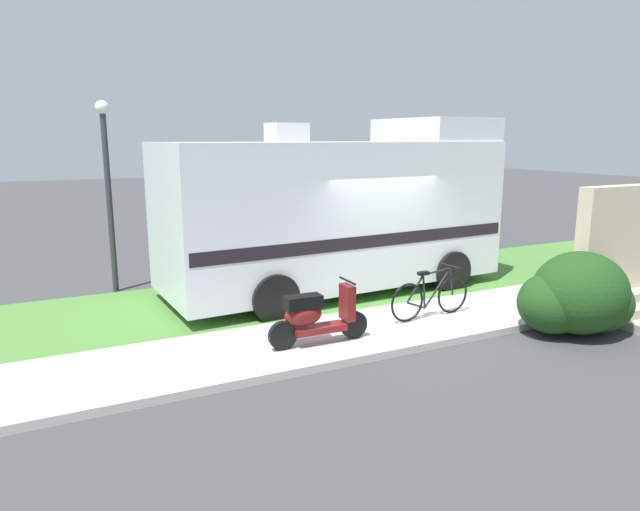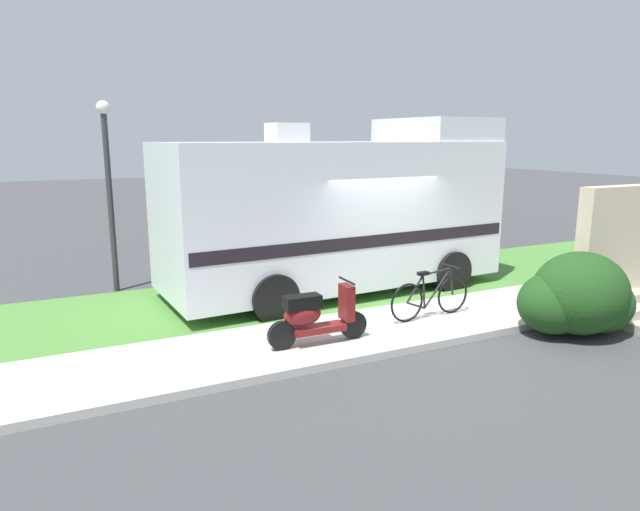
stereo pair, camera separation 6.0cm
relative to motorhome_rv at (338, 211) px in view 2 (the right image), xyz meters
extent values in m
plane|color=#424244|center=(0.36, -1.46, -1.75)|extent=(80.00, 80.00, 0.00)
cube|color=beige|center=(0.36, -2.66, -1.69)|extent=(24.00, 2.00, 0.12)
cube|color=#4C8438|center=(0.36, 0.04, -1.71)|extent=(24.00, 3.40, 0.08)
cube|color=silver|center=(-0.11, -0.01, -0.02)|extent=(7.18, 2.93, 2.86)
cube|color=silver|center=(2.52, 0.14, 1.66)|extent=(1.93, 2.52, 0.50)
cube|color=black|center=(-0.11, -0.01, -0.45)|extent=(7.04, 2.94, 0.24)
cube|color=black|center=(3.40, 0.19, 0.48)|extent=(0.20, 2.17, 0.90)
cube|color=silver|center=(-1.16, -0.06, 1.59)|extent=(0.73, 0.64, 0.36)
cylinder|color=black|center=(2.01, 1.34, -1.30)|extent=(0.91, 0.33, 0.90)
cylinder|color=black|center=(2.15, -1.11, -1.30)|extent=(0.91, 0.33, 0.90)
cylinder|color=black|center=(-2.11, 1.11, -1.30)|extent=(0.91, 0.33, 0.90)
cylinder|color=black|center=(-1.98, -1.34, -1.30)|extent=(0.91, 0.33, 0.90)
cylinder|color=black|center=(-1.26, -2.93, -1.41)|extent=(0.44, 0.11, 0.44)
cylinder|color=black|center=(-2.47, -2.90, -1.41)|extent=(0.44, 0.11, 0.44)
cube|color=maroon|center=(-1.87, -2.92, -1.39)|extent=(0.85, 0.30, 0.10)
cube|color=black|center=(-2.13, -2.91, -0.93)|extent=(0.57, 0.27, 0.20)
ellipsoid|color=maroon|center=(-2.13, -2.91, -1.13)|extent=(0.61, 0.31, 0.36)
cube|color=maroon|center=(-1.38, -2.93, -1.03)|extent=(0.15, 0.32, 0.56)
cylinder|color=black|center=(-1.38, -2.93, -0.68)|extent=(0.05, 0.50, 0.04)
sphere|color=white|center=(-1.38, -2.93, -0.85)|extent=(0.12, 0.12, 0.12)
torus|color=black|center=(0.98, -2.59, -1.28)|extent=(0.69, 0.08, 0.69)
torus|color=black|center=(-0.05, -2.65, -1.28)|extent=(0.69, 0.08, 0.69)
cylinder|color=black|center=(0.62, -2.61, -1.11)|extent=(0.59, 0.07, 0.68)
cylinder|color=black|center=(0.31, -2.63, -1.13)|extent=(0.10, 0.04, 0.61)
cylinder|color=black|center=(0.59, -2.61, -0.81)|extent=(0.62, 0.07, 0.09)
cylinder|color=black|center=(0.15, -2.64, -1.36)|extent=(0.41, 0.06, 0.19)
cylinder|color=black|center=(0.12, -2.64, -1.06)|extent=(0.36, 0.06, 0.47)
cylinder|color=black|center=(0.94, -2.59, -1.03)|extent=(0.12, 0.04, 0.51)
cube|color=black|center=(0.28, -2.63, -0.80)|extent=(0.21, 0.11, 0.06)
cylinder|color=black|center=(0.90, -2.59, -0.74)|extent=(0.06, 0.52, 0.03)
cube|color=#1E478C|center=(5.84, 4.60, -0.75)|extent=(2.45, 2.05, 1.44)
cube|color=black|center=(5.84, 4.60, -0.32)|extent=(2.33, 2.07, 0.44)
cube|color=#1E478C|center=(3.23, 4.46, -1.06)|extent=(2.97, 2.08, 0.81)
cylinder|color=black|center=(5.97, 5.53, -1.37)|extent=(0.77, 0.28, 0.76)
cylinder|color=black|center=(6.07, 3.69, -1.37)|extent=(0.77, 0.28, 0.76)
cylinder|color=black|center=(2.85, 5.36, -1.37)|extent=(0.77, 0.28, 0.76)
cylinder|color=black|center=(2.95, 3.52, -1.37)|extent=(0.77, 0.28, 0.76)
cube|color=#B7B29E|center=(3.92, 7.63, -0.74)|extent=(2.67, 2.13, 1.45)
cube|color=black|center=(3.92, 7.63, -0.32)|extent=(2.54, 2.14, 0.44)
cube|color=#B7B29E|center=(6.81, 7.74, -1.10)|extent=(3.25, 2.15, 0.73)
cylinder|color=black|center=(3.75, 6.65, -1.37)|extent=(0.77, 0.27, 0.76)
cylinder|color=black|center=(3.68, 8.60, -1.37)|extent=(0.77, 0.27, 0.76)
cylinder|color=black|center=(7.22, 6.78, -1.37)|extent=(0.77, 0.27, 0.76)
cylinder|color=black|center=(7.15, 8.73, -1.37)|extent=(0.77, 0.27, 0.76)
cube|color=#B2A893|center=(3.93, -4.10, -1.51)|extent=(1.40, 0.64, 0.16)
cube|color=#B2A893|center=(3.93, -3.94, -1.35)|extent=(1.40, 0.32, 0.16)
cube|color=beige|center=(3.93, -3.63, -0.55)|extent=(2.00, 0.30, 2.40)
ellipsoid|color=#1E4719|center=(2.33, -4.16, -1.02)|extent=(1.62, 1.46, 1.38)
ellipsoid|color=#1E4719|center=(1.92, -4.00, -1.18)|extent=(1.21, 1.09, 1.03)
ellipsoid|color=#1E4719|center=(2.69, -4.28, -1.22)|extent=(1.13, 1.02, 0.96)
cylinder|color=brown|center=(3.40, -2.90, -1.52)|extent=(0.08, 0.08, 0.21)
cylinder|color=brown|center=(3.40, -2.90, -1.40)|extent=(0.04, 0.04, 0.04)
cylinder|color=black|center=(3.40, -2.90, -1.37)|extent=(0.04, 0.04, 0.02)
cylinder|color=#333338|center=(-4.26, 2.14, 0.11)|extent=(0.12, 0.12, 3.72)
sphere|color=silver|center=(-4.26, 2.14, 2.09)|extent=(0.28, 0.28, 0.28)
camera|label=1|loc=(-5.50, -10.29, 1.49)|focal=31.53mm
camera|label=2|loc=(-5.44, -10.32, 1.49)|focal=31.53mm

